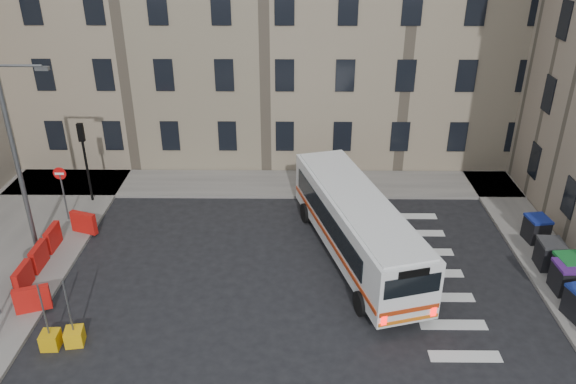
{
  "coord_description": "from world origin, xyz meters",
  "views": [
    {
      "loc": [
        -1.79,
        -18.72,
        13.37
      ],
      "look_at": [
        -1.99,
        1.82,
        3.0
      ],
      "focal_mm": 35.0,
      "sensor_mm": 36.0,
      "label": 1
    }
  ],
  "objects_px": {
    "wheelie_bin_d": "(550,254)",
    "wheelie_bin_e": "(536,229)",
    "bus": "(356,224)",
    "bollard_yellow": "(51,340)",
    "wheelie_bin_b": "(566,278)",
    "bollard_chevron": "(75,336)",
    "wheelie_bin_c": "(568,271)",
    "streetlamp": "(16,159)"
  },
  "relations": [
    {
      "from": "wheelie_bin_d",
      "to": "wheelie_bin_e",
      "type": "xyz_separation_m",
      "value": [
        0.27,
        2.09,
        -0.03
      ]
    },
    {
      "from": "bus",
      "to": "bollard_yellow",
      "type": "bearing_deg",
      "value": -167.78
    },
    {
      "from": "bus",
      "to": "wheelie_bin_b",
      "type": "bearing_deg",
      "value": -33.25
    },
    {
      "from": "bus",
      "to": "bollard_yellow",
      "type": "relative_size",
      "value": 17.56
    },
    {
      "from": "bollard_chevron",
      "to": "bus",
      "type": "bearing_deg",
      "value": 28.62
    },
    {
      "from": "bus",
      "to": "wheelie_bin_b",
      "type": "xyz_separation_m",
      "value": [
        7.86,
        -2.52,
        -0.87
      ]
    },
    {
      "from": "wheelie_bin_c",
      "to": "streetlamp",
      "type": "bearing_deg",
      "value": 167.34
    },
    {
      "from": "wheelie_bin_b",
      "to": "bollard_chevron",
      "type": "xyz_separation_m",
      "value": [
        -17.96,
        -2.99,
        -0.45
      ]
    },
    {
      "from": "wheelie_bin_b",
      "to": "bollard_chevron",
      "type": "distance_m",
      "value": 18.22
    },
    {
      "from": "wheelie_bin_b",
      "to": "wheelie_bin_e",
      "type": "bearing_deg",
      "value": 83.23
    },
    {
      "from": "wheelie_bin_d",
      "to": "bollard_yellow",
      "type": "xyz_separation_m",
      "value": [
        -18.75,
        -4.81,
        -0.45
      ]
    },
    {
      "from": "wheelie_bin_d",
      "to": "bus",
      "type": "bearing_deg",
      "value": 175.77
    },
    {
      "from": "streetlamp",
      "to": "bollard_chevron",
      "type": "height_order",
      "value": "streetlamp"
    },
    {
      "from": "streetlamp",
      "to": "bollard_chevron",
      "type": "distance_m",
      "value": 8.07
    },
    {
      "from": "bus",
      "to": "wheelie_bin_e",
      "type": "height_order",
      "value": "bus"
    },
    {
      "from": "bus",
      "to": "bollard_yellow",
      "type": "height_order",
      "value": "bus"
    },
    {
      "from": "wheelie_bin_c",
      "to": "bollard_yellow",
      "type": "distance_m",
      "value": 19.33
    },
    {
      "from": "wheelie_bin_d",
      "to": "bollard_chevron",
      "type": "xyz_separation_m",
      "value": [
        -17.99,
        -4.63,
        -0.45
      ]
    },
    {
      "from": "bollard_chevron",
      "to": "wheelie_bin_b",
      "type": "bearing_deg",
      "value": 9.45
    },
    {
      "from": "bus",
      "to": "wheelie_bin_e",
      "type": "xyz_separation_m",
      "value": [
        8.16,
        1.22,
        -0.9
      ]
    },
    {
      "from": "wheelie_bin_c",
      "to": "bollard_chevron",
      "type": "distance_m",
      "value": 18.55
    },
    {
      "from": "streetlamp",
      "to": "bollard_yellow",
      "type": "relative_size",
      "value": 13.57
    },
    {
      "from": "wheelie_bin_d",
      "to": "streetlamp",
      "type": "bearing_deg",
      "value": 178.82
    },
    {
      "from": "wheelie_bin_b",
      "to": "wheelie_bin_c",
      "type": "relative_size",
      "value": 0.98
    },
    {
      "from": "bus",
      "to": "wheelie_bin_e",
      "type": "bearing_deg",
      "value": -6.98
    },
    {
      "from": "wheelie_bin_b",
      "to": "wheelie_bin_e",
      "type": "xyz_separation_m",
      "value": [
        0.3,
        3.74,
        -0.03
      ]
    },
    {
      "from": "bus",
      "to": "wheelie_bin_c",
      "type": "relative_size",
      "value": 8.68
    },
    {
      "from": "streetlamp",
      "to": "bollard_chevron",
      "type": "bearing_deg",
      "value": -57.48
    },
    {
      "from": "bollard_yellow",
      "to": "bollard_chevron",
      "type": "height_order",
      "value": "same"
    },
    {
      "from": "wheelie_bin_e",
      "to": "bollard_chevron",
      "type": "bearing_deg",
      "value": -167.56
    },
    {
      "from": "bus",
      "to": "wheelie_bin_b",
      "type": "relative_size",
      "value": 8.89
    },
    {
      "from": "wheelie_bin_b",
      "to": "bollard_chevron",
      "type": "bearing_deg",
      "value": -172.72
    },
    {
      "from": "bollard_yellow",
      "to": "wheelie_bin_d",
      "type": "bearing_deg",
      "value": 14.4
    },
    {
      "from": "bus",
      "to": "wheelie_bin_e",
      "type": "distance_m",
      "value": 8.3
    },
    {
      "from": "streetlamp",
      "to": "bus",
      "type": "xyz_separation_m",
      "value": [
        13.86,
        -0.38,
        -2.72
      ]
    },
    {
      "from": "bollard_yellow",
      "to": "bollard_chevron",
      "type": "bearing_deg",
      "value": 13.41
    },
    {
      "from": "wheelie_bin_e",
      "to": "bollard_chevron",
      "type": "height_order",
      "value": "wheelie_bin_e"
    },
    {
      "from": "wheelie_bin_d",
      "to": "wheelie_bin_e",
      "type": "height_order",
      "value": "wheelie_bin_d"
    },
    {
      "from": "wheelie_bin_b",
      "to": "wheelie_bin_d",
      "type": "height_order",
      "value": "wheelie_bin_d"
    },
    {
      "from": "wheelie_bin_d",
      "to": "bollard_yellow",
      "type": "relative_size",
      "value": 1.99
    },
    {
      "from": "wheelie_bin_c",
      "to": "wheelie_bin_b",
      "type": "bearing_deg",
      "value": -126.59
    },
    {
      "from": "streetlamp",
      "to": "bus",
      "type": "distance_m",
      "value": 14.13
    }
  ]
}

